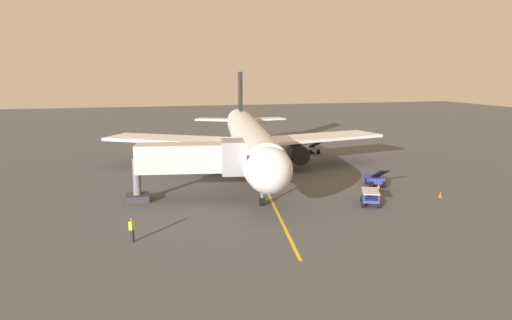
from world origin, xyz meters
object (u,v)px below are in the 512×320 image
ground_crew_marshaller (132,230)px  safety_cone_nose_right (440,194)px  belt_loader_near_nose (375,179)px  belt_loader_starboard_side (311,148)px  safety_cone_nose_left (379,186)px  jet_bridge (200,159)px  airplane (249,138)px  baggage_cart_portside (370,197)px

ground_crew_marshaller → safety_cone_nose_right: bearing=-170.8°
ground_crew_marshaller → belt_loader_near_nose: bearing=-157.2°
belt_loader_starboard_side → belt_loader_near_nose: bearing=86.6°
safety_cone_nose_left → safety_cone_nose_right: (-3.76, 4.57, 0.00)m
ground_crew_marshaller → belt_loader_near_nose: (-24.14, -10.15, -0.17)m
belt_loader_starboard_side → safety_cone_nose_left: bearing=86.2°
jet_bridge → airplane: bearing=-125.2°
airplane → ground_crew_marshaller: 24.14m
belt_loader_near_nose → airplane: bearing=-42.0°
belt_loader_starboard_side → safety_cone_nose_left: 21.36m
belt_loader_near_nose → belt_loader_starboard_side: bearing=-93.4°
jet_bridge → safety_cone_nose_right: size_ratio=20.95×
belt_loader_starboard_side → safety_cone_nose_left: size_ratio=8.55×
jet_bridge → safety_cone_nose_right: 22.42m
airplane → safety_cone_nose_right: 21.35m
ground_crew_marshaller → airplane: bearing=-123.9°
jet_bridge → safety_cone_nose_left: jet_bridge is taller
belt_loader_near_nose → jet_bridge: bearing=1.6°
belt_loader_near_nose → belt_loader_starboard_side: 20.23m
baggage_cart_portside → safety_cone_nose_right: (-7.48, -0.47, -0.38)m
belt_loader_starboard_side → ground_crew_marshaller: bearing=50.1°
jet_bridge → belt_loader_near_nose: bearing=-178.4°
safety_cone_nose_left → safety_cone_nose_right: same height
safety_cone_nose_right → belt_loader_starboard_side: bearing=-84.8°
belt_loader_near_nose → safety_cone_nose_right: (-3.54, 5.69, -0.44)m
safety_cone_nose_right → airplane: bearing=-47.1°
baggage_cart_portside → belt_loader_starboard_side: bearing=-101.0°
safety_cone_nose_left → safety_cone_nose_right: size_ratio=1.00×
belt_loader_near_nose → belt_loader_starboard_side: size_ratio=1.00×
baggage_cart_portside → safety_cone_nose_left: bearing=-126.4°
belt_loader_starboard_side → safety_cone_nose_right: belt_loader_starboard_side is taller
airplane → belt_loader_starboard_side: bearing=-138.8°
safety_cone_nose_right → safety_cone_nose_left: bearing=-50.6°
ground_crew_marshaller → safety_cone_nose_right: ground_crew_marshaller is taller
airplane → jet_bridge: (7.21, 10.20, -0.24)m
airplane → baggage_cart_portside: (-6.84, 15.86, -3.35)m
baggage_cart_portside → belt_loader_starboard_side: (-5.13, -26.36, 0.06)m
ground_crew_marshaller → belt_loader_near_nose: 26.19m
ground_crew_marshaller → safety_cone_nose_left: ground_crew_marshaller is taller
airplane → jet_bridge: bearing=54.8°
belt_loader_near_nose → baggage_cart_portside: belt_loader_near_nose is taller
airplane → safety_cone_nose_left: size_ratio=73.11×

